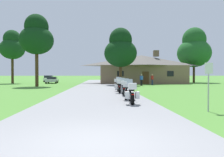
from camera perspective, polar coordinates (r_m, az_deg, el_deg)
name	(u,v)px	position (r m, az deg, el deg)	size (l,w,h in m)	color
ground_plane	(99,89)	(24.94, -3.45, -2.66)	(500.00, 500.00, 0.00)	#4C8433
asphalt_driveway	(99,90)	(22.94, -3.49, -2.91)	(6.40, 80.00, 0.06)	gray
motorcycle_blue_nearest_to_camera	(131,93)	(11.69, 5.15, -3.92)	(0.77, 2.08, 1.30)	black
motorcycle_green_second_in_row	(126,90)	(13.85, 3.79, -3.10)	(0.74, 2.08, 1.30)	black
motorcycle_white_third_in_row	(123,88)	(16.35, 3.04, -2.46)	(0.66, 2.08, 1.30)	black
motorcycle_silver_fourth_in_row	(120,86)	(18.47, 2.08, -2.08)	(0.89, 2.08, 1.30)	black
motorcycle_orange_fifth_in_row	(119,85)	(20.53, 1.76, -1.77)	(0.92, 2.08, 1.30)	black
motorcycle_white_farthest_in_row	(117,84)	(22.97, 1.29, -1.44)	(0.79, 2.07, 1.30)	black
stone_lodge	(141,69)	(39.90, 7.77, 2.52)	(15.85, 7.70, 6.02)	brown
bystander_red_shirt_near_lodge	(152,79)	(33.52, 10.57, -0.13)	(0.35, 0.51, 1.67)	navy
bystander_blue_shirt_beside_signpost	(141,79)	(31.49, 7.77, -0.17)	(0.51, 0.35, 1.69)	black
metal_signpost_roadside	(209,81)	(10.33, 24.09, -0.55)	(0.36, 0.06, 2.14)	#9EA0A5
tree_right_of_lodge	(194,49)	(46.26, 20.80, 7.24)	(6.54, 6.54, 10.94)	#422D19
tree_by_lodge_front	(121,49)	(32.59, 2.26, 7.68)	(4.88, 4.88, 8.58)	#422D19
tree_left_far	(12,46)	(43.45, -24.79, 7.74)	(4.40, 4.40, 9.67)	#422D19
tree_left_near	(37,36)	(31.28, -19.25, 10.43)	(4.50, 4.50, 9.73)	#422D19
parked_white_suv_far_left	(49,78)	(49.79, -16.29, 0.06)	(2.34, 4.77, 1.40)	silver
parked_silver_sedan_far_left	(52,80)	(41.08, -15.52, -0.33)	(2.16, 4.33, 1.20)	#ADAFB7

